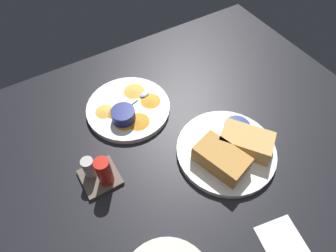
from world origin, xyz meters
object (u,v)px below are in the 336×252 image
Objects in this scene: sandwich_half_far at (246,141)px; plate_sandwich_main at (225,150)px; plate_chips_companion at (128,108)px; spoon_by_gravy_ramekin at (141,96)px; sandwich_half_near at (221,158)px; condiment_caddy at (99,173)px; spoon_by_dark_ramekin at (231,148)px; ramekin_dark_sauce at (236,129)px; ramekin_light_gravy at (123,115)px.

plate_sandwich_main is at bearing 64.93° from sandwich_half_far.
plate_chips_companion is 2.46× the size of spoon_by_gravy_ramekin.
sandwich_half_near is (-2.84, 4.07, 3.20)cm from plate_sandwich_main.
sandwich_half_far is 33.23cm from spoon_by_gravy_ramekin.
sandwich_half_near reaches higher than plate_sandwich_main.
condiment_caddy is at bearing 137.01° from plate_chips_companion.
condiment_caddy reaches higher than spoon_by_gravy_ramekin.
spoon_by_dark_ramekin reaches higher than plate_sandwich_main.
condiment_caddy is (-16.90, 15.75, 2.61)cm from plate_chips_companion.
plate_sandwich_main is 6.42cm from ramekin_dark_sauce.
sandwich_half_far is at bearing 170.40° from ramekin_dark_sauce.
ramekin_light_gravy reaches higher than spoon_by_gravy_ramekin.
sandwich_half_near is 1.55× the size of condiment_caddy.
sandwich_half_near is at bearing -167.95° from spoon_by_gravy_ramekin.
sandwich_half_near reaches higher than ramekin_light_gravy.
plate_sandwich_main is at bearing -106.66° from condiment_caddy.
sandwich_half_near is at bearing -150.32° from ramekin_light_gravy.
condiment_caddy reaches higher than sandwich_half_near.
spoon_by_gravy_ramekin is 27.55cm from condiment_caddy.
sandwich_half_far reaches higher than spoon_by_gravy_ramekin.
sandwich_half_near and sandwich_half_far have the same top height.
sandwich_half_near is 31.42cm from plate_chips_companion.
sandwich_half_near reaches higher than spoon_by_dark_ramekin.
spoon_by_gravy_ramekin is (24.89, 15.82, -1.44)cm from ramekin_dark_sauce.
sandwich_half_far is at bearing -144.81° from plate_chips_companion.
plate_chips_companion is at bearing -42.99° from condiment_caddy.
spoon_by_dark_ramekin is at bearing -157.91° from spoon_by_gravy_ramekin.
sandwich_half_near is 2.12× the size of ramekin_dark_sauce.
spoon_by_dark_ramekin is at bearing -140.26° from ramekin_light_gravy.
plate_chips_companion is (23.68, 20.78, -2.60)cm from ramekin_dark_sauce.
ramekin_light_gravy is (22.58, 18.55, 2.67)cm from plate_sandwich_main.
plate_chips_companion is at bearing 41.27° from ramekin_dark_sauce.
condiment_caddy is at bearing 72.32° from spoon_by_dark_ramekin.
ramekin_dark_sauce is 5.72cm from spoon_by_dark_ramekin.
ramekin_light_gravy is (23.50, 19.54, 1.51)cm from spoon_by_dark_ramekin.
sandwich_half_far reaches higher than spoon_by_dark_ramekin.
ramekin_light_gravy is at bearing 39.74° from spoon_by_dark_ramekin.
sandwich_half_near is at bearing 120.05° from ramekin_dark_sauce.
spoon_by_gravy_ramekin is at bearing -76.25° from plate_chips_companion.
sandwich_half_near is at bearing 94.93° from sandwich_half_far.
spoon_by_dark_ramekin is at bearing -107.68° from condiment_caddy.
spoon_by_dark_ramekin reaches higher than plate_chips_companion.
ramekin_dark_sauce is at bearing -100.52° from condiment_caddy.
ramekin_light_gravy is 0.67× the size of spoon_by_gravy_ramekin.
condiment_caddy is (10.27, 32.23, 1.44)cm from spoon_by_dark_ramekin.
sandwich_half_near reaches higher than spoon_by_gravy_ramekin.
plate_sandwich_main is 29.44cm from spoon_by_gravy_ramekin.
sandwich_half_near reaches higher than plate_chips_companion.
plate_chips_companion is at bearing 103.75° from spoon_by_gravy_ramekin.
ramekin_light_gravy is at bearing 140.19° from plate_chips_companion.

